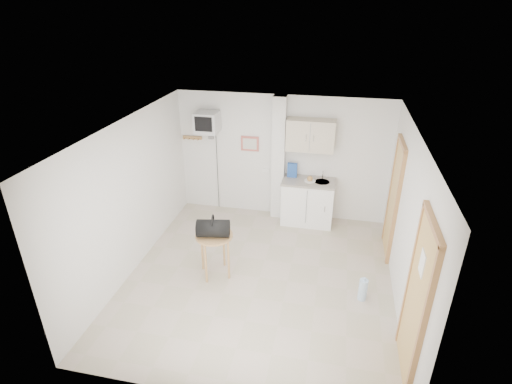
% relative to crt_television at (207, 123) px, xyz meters
% --- Properties ---
extents(ground, '(4.50, 4.50, 0.00)m').
position_rel_crt_television_xyz_m(ground, '(1.45, -2.02, -1.94)').
color(ground, '#B9A896').
rests_on(ground, ground).
extents(room_envelope, '(4.24, 4.54, 2.55)m').
position_rel_crt_television_xyz_m(room_envelope, '(1.69, -1.93, -0.40)').
color(room_envelope, white).
rests_on(room_envelope, ground).
extents(kitchenette, '(1.03, 0.58, 2.10)m').
position_rel_crt_television_xyz_m(kitchenette, '(2.02, -0.02, -1.13)').
color(kitchenette, white).
rests_on(kitchenette, ground).
extents(crt_television, '(0.44, 0.45, 2.15)m').
position_rel_crt_television_xyz_m(crt_television, '(0.00, 0.00, 0.00)').
color(crt_television, slate).
rests_on(crt_television, ground).
extents(round_table, '(0.60, 0.60, 0.75)m').
position_rel_crt_television_xyz_m(round_table, '(0.73, -2.06, -1.30)').
color(round_table, '#AB7E48').
rests_on(round_table, ground).
extents(duffel_bag, '(0.55, 0.37, 0.38)m').
position_rel_crt_television_xyz_m(duffel_bag, '(0.73, -2.10, -1.04)').
color(duffel_bag, black).
rests_on(duffel_bag, round_table).
extents(water_bottle, '(0.13, 0.13, 0.39)m').
position_rel_crt_television_xyz_m(water_bottle, '(3.07, -2.20, -1.76)').
color(water_bottle, '#AACAEA').
rests_on(water_bottle, ground).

